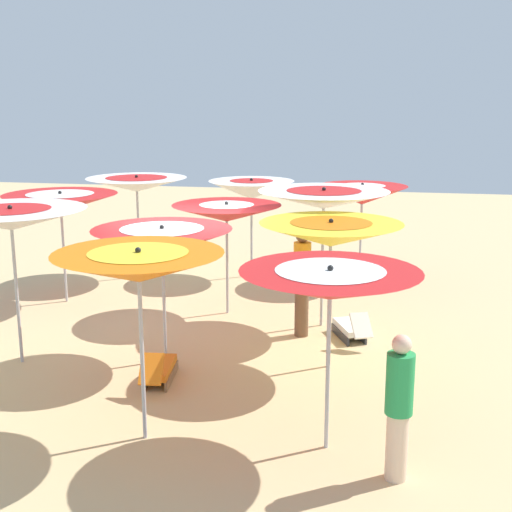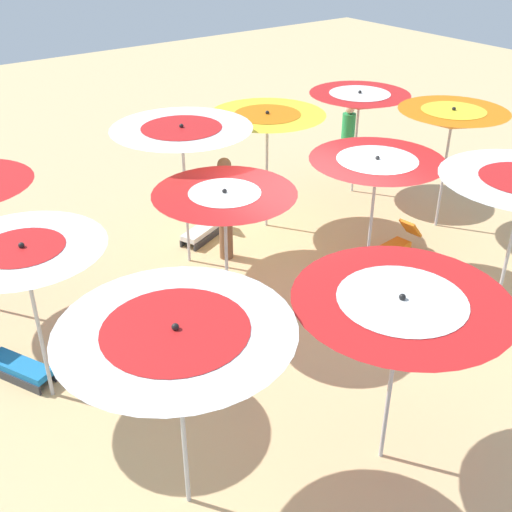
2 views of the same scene
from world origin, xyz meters
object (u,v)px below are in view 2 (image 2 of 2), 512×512
beach_umbrella_9 (359,101)px  beach_umbrella_10 (452,119)px  beach_umbrella_1 (25,263)px  lounger_1 (203,229)px  lounger_0 (393,247)px  beach_umbrella_2 (176,342)px  beach_umbrella_4 (225,203)px  beachgoer_0 (225,206)px  beach_umbrella_5 (400,313)px  beach_umbrella_7 (376,171)px  lounger_2 (13,362)px  beachgoer_1 (348,139)px  beach_umbrella_6 (267,123)px  beach_umbrella_3 (182,137)px

beach_umbrella_9 → beach_umbrella_10: size_ratio=0.94×
beach_umbrella_1 → lounger_1: (2.49, -3.90, -1.80)m
lounger_0 → lounger_1: bearing=-54.5°
beach_umbrella_2 → beach_umbrella_4: (2.58, -2.27, -0.19)m
beach_umbrella_10 → beachgoer_0: (1.41, 4.04, -1.14)m
beach_umbrella_1 → beach_umbrella_5: bearing=-140.6°
beach_umbrella_7 → beach_umbrella_5: bearing=137.4°
beach_umbrella_10 → lounger_2: bearing=86.8°
beachgoer_1 → beachgoer_0: bearing=-129.6°
lounger_1 → lounger_2: lounger_2 is taller
beach_umbrella_5 → beachgoer_1: (6.50, -5.58, -1.16)m
beach_umbrella_2 → beach_umbrella_1: bearing=12.9°
beach_umbrella_1 → lounger_2: (0.68, 0.26, -1.79)m
beach_umbrella_2 → beach_umbrella_9: bearing=-55.6°
beach_umbrella_4 → beach_umbrella_7: bearing=-98.8°
beach_umbrella_4 → beach_umbrella_10: 5.07m
lounger_1 → beach_umbrella_4: bearing=42.9°
beach_umbrella_2 → lounger_2: bearing=14.7°
beach_umbrella_4 → beach_umbrella_7: (-0.40, -2.59, -0.02)m
beach_umbrella_6 → lounger_2: beach_umbrella_6 is taller
beach_umbrella_1 → lounger_0: size_ratio=1.82×
beach_umbrella_4 → beach_umbrella_5: size_ratio=0.96×
beach_umbrella_4 → beach_umbrella_7: beach_umbrella_7 is taller
lounger_2 → beachgoer_0: size_ratio=0.71×
beach_umbrella_6 → lounger_0: (-2.35, -1.06, -1.88)m
beach_umbrella_2 → beach_umbrella_6: bearing=-44.6°
beach_umbrella_5 → lounger_0: 5.09m
beach_umbrella_3 → beach_umbrella_4: size_ratio=1.17×
lounger_0 → beach_umbrella_9: bearing=-126.4°
beach_umbrella_1 → lounger_2: beach_umbrella_1 is taller
lounger_0 → beachgoer_1: size_ratio=0.75×
beach_umbrella_5 → beach_umbrella_7: size_ratio=1.03×
beach_umbrella_5 → beach_umbrella_7: (2.97, -2.73, -0.10)m
beach_umbrella_3 → beach_umbrella_5: (-5.20, 0.56, -0.28)m
beach_umbrella_6 → beach_umbrella_9: 2.54m
lounger_1 → beachgoer_1: 4.48m
beach_umbrella_2 → beach_umbrella_3: bearing=-31.3°
beach_umbrella_1 → beach_umbrella_2: (-2.49, -0.57, 0.13)m
beach_umbrella_7 → lounger_0: size_ratio=1.75×
beachgoer_1 → lounger_2: bearing=-132.7°
lounger_0 → lounger_1: 3.53m
lounger_2 → beachgoer_1: 8.93m
beach_umbrella_5 → beach_umbrella_9: bearing=-41.4°
beach_umbrella_5 → beach_umbrella_3: bearing=-6.1°
lounger_2 → beach_umbrella_6: bearing=80.1°
beach_umbrella_7 → beach_umbrella_10: 2.54m
beach_umbrella_2 → beach_umbrella_6: 6.60m
beach_umbrella_3 → lounger_1: 2.27m
lounger_1 → beach_umbrella_5: bearing=55.0°
beachgoer_0 → beach_umbrella_1: bearing=173.7°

